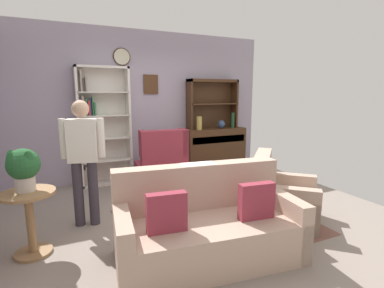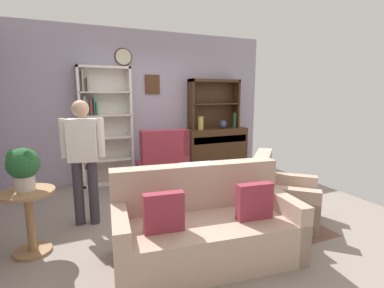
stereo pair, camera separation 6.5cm
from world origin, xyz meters
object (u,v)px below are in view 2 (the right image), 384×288
at_px(vase_tall, 201,123).
at_px(person_reading, 83,154).
at_px(bottle_wine, 234,120).
at_px(sideboard, 216,148).
at_px(bookshelf, 102,126).
at_px(book_stack, 200,187).
at_px(couch_floral, 205,227).
at_px(coffee_table, 188,194).
at_px(potted_plant_large, 23,166).
at_px(plant_stand, 30,215).
at_px(vase_round, 223,124).
at_px(wingback_chair, 163,167).
at_px(sideboard_hutch, 214,97).
at_px(armchair_floral, 281,199).

relative_size(vase_tall, person_reading, 0.17).
bearing_deg(bottle_wine, sideboard, 167.11).
relative_size(bookshelf, book_stack, 10.83).
xyz_separation_m(couch_floral, coffee_table, (0.18, 0.84, 0.04)).
bearing_deg(bookshelf, vase_tall, -5.16).
bearing_deg(book_stack, potted_plant_large, 179.82).
height_order(vase_tall, plant_stand, vase_tall).
distance_m(sideboard, vase_round, 0.52).
distance_m(potted_plant_large, book_stack, 2.02).
bearing_deg(bottle_wine, person_reading, -154.80).
height_order(wingback_chair, person_reading, person_reading).
relative_size(potted_plant_large, book_stack, 2.23).
xyz_separation_m(bottle_wine, couch_floral, (-2.04, -2.72, -0.77)).
xyz_separation_m(bookshelf, book_stack, (0.94, -2.08, -0.61)).
bearing_deg(vase_round, coffee_table, -130.15).
bearing_deg(person_reading, sideboard, 29.78).
bearing_deg(vase_round, wingback_chair, -159.99).
distance_m(vase_tall, bottle_wine, 0.78).
xyz_separation_m(sideboard, person_reading, (-2.68, -1.54, 0.40)).
height_order(bottle_wine, book_stack, bottle_wine).
height_order(vase_round, couch_floral, vase_round).
distance_m(vase_round, wingback_chair, 1.72).
height_order(wingback_chair, book_stack, wingback_chair).
bearing_deg(plant_stand, book_stack, 0.70).
xyz_separation_m(bookshelf, person_reading, (-0.42, -1.62, -0.15)).
height_order(vase_round, coffee_table, vase_round).
distance_m(sideboard_hutch, wingback_chair, 1.95).
xyz_separation_m(sideboard, couch_floral, (-1.65, -2.81, -0.20)).
distance_m(armchair_floral, plant_stand, 2.92).
xyz_separation_m(armchair_floral, person_reading, (-2.30, 0.94, 0.62)).
xyz_separation_m(vase_tall, book_stack, (-0.93, -1.92, -0.61)).
bearing_deg(book_stack, vase_tall, 64.14).
distance_m(armchair_floral, coffee_table, 1.20).
xyz_separation_m(vase_round, coffee_table, (-1.60, -1.90, -0.65)).
relative_size(plant_stand, person_reading, 0.43).
xyz_separation_m(armchair_floral, coffee_table, (-1.09, 0.51, 0.06)).
bearing_deg(sideboard_hutch, book_stack, -122.06).
distance_m(vase_tall, potted_plant_large, 3.46).
distance_m(sideboard_hutch, coffee_table, 2.81).
bearing_deg(person_reading, vase_round, 27.56).
distance_m(bookshelf, potted_plant_large, 2.32).
bearing_deg(coffee_table, bottle_wine, 45.21).
bearing_deg(bottle_wine, plant_stand, -152.14).
bearing_deg(plant_stand, sideboard, 31.76).
bearing_deg(coffee_table, bookshelf, 111.10).
bearing_deg(sideboard_hutch, armchair_floral, -98.40).
distance_m(vase_tall, coffee_table, 2.28).
xyz_separation_m(sideboard_hutch, bottle_wine, (0.39, -0.20, -0.48)).
distance_m(sideboard, armchair_floral, 2.51).
relative_size(bottle_wine, plant_stand, 0.47).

